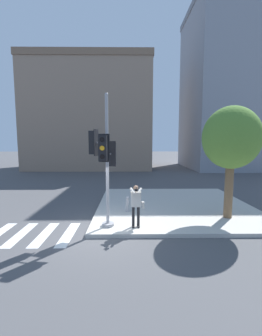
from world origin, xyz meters
TOP-DOWN VIEW (x-y plane):
  - ground_plane at (0.00, 0.00)m, footprint 160.00×160.00m
  - sidewalk_corner at (3.50, 3.50)m, footprint 8.00×8.00m
  - traffic_signal_pole at (0.14, 0.36)m, footprint 1.03×1.44m
  - person_photographer at (1.37, 0.23)m, footprint 0.58×0.54m
  - street_tree at (5.45, 1.31)m, footprint 2.42×2.42m
  - fire_hydrant at (1.02, 2.18)m, footprint 0.18×0.24m
  - building_left at (-4.02, 22.78)m, footprint 16.03×9.21m
  - building_right at (14.49, 22.67)m, footprint 10.80×11.74m

SIDE VIEW (x-z plane):
  - ground_plane at x=0.00m, z-range 0.00..0.00m
  - sidewalk_corner at x=3.50m, z-range 0.00..0.16m
  - fire_hydrant at x=1.02m, z-range 0.15..0.91m
  - person_photographer at x=1.37m, z-range 0.31..1.96m
  - traffic_signal_pole at x=0.14m, z-range 0.32..5.45m
  - street_tree at x=5.45m, z-range 1.20..6.03m
  - building_left at x=-4.02m, z-range 0.01..14.09m
  - building_right at x=14.49m, z-range 0.01..21.23m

